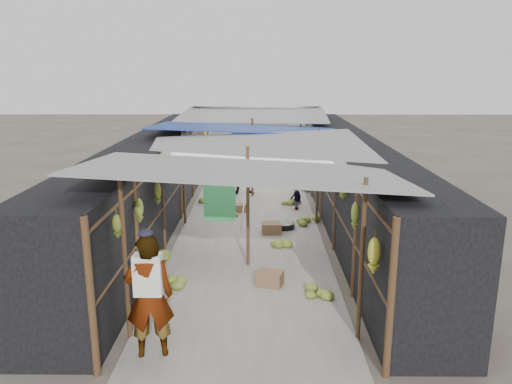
{
  "coord_description": "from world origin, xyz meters",
  "views": [
    {
      "loc": [
        0.26,
        -7.09,
        4.13
      ],
      "look_at": [
        0.16,
        4.57,
        1.25
      ],
      "focal_mm": 35.0,
      "sensor_mm": 36.0,
      "label": 1
    }
  ],
  "objects_px": {
    "black_basin": "(284,226)",
    "vendor_seated": "(296,197)",
    "crate_near": "(270,279)",
    "shopper_blue": "(247,167)",
    "vendor_elderly": "(149,297)"
  },
  "relations": [
    {
      "from": "black_basin",
      "to": "shopper_blue",
      "type": "distance_m",
      "value": 4.02
    },
    {
      "from": "black_basin",
      "to": "vendor_seated",
      "type": "xyz_separation_m",
      "value": [
        0.43,
        1.79,
        0.33
      ]
    },
    {
      "from": "black_basin",
      "to": "vendor_elderly",
      "type": "xyz_separation_m",
      "value": [
        -2.23,
        -6.06,
        0.86
      ]
    },
    {
      "from": "vendor_elderly",
      "to": "black_basin",
      "type": "bearing_deg",
      "value": -120.64
    },
    {
      "from": "shopper_blue",
      "to": "vendor_seated",
      "type": "height_order",
      "value": "shopper_blue"
    },
    {
      "from": "shopper_blue",
      "to": "vendor_seated",
      "type": "xyz_separation_m",
      "value": [
        1.51,
        -1.99,
        -0.51
      ]
    },
    {
      "from": "shopper_blue",
      "to": "black_basin",
      "type": "bearing_deg",
      "value": -87.32
    },
    {
      "from": "vendor_seated",
      "to": "black_basin",
      "type": "bearing_deg",
      "value": -40.17
    },
    {
      "from": "crate_near",
      "to": "shopper_blue",
      "type": "bearing_deg",
      "value": 111.36
    },
    {
      "from": "black_basin",
      "to": "vendor_elderly",
      "type": "bearing_deg",
      "value": -110.25
    },
    {
      "from": "crate_near",
      "to": "vendor_elderly",
      "type": "bearing_deg",
      "value": -109.65
    },
    {
      "from": "crate_near",
      "to": "vendor_seated",
      "type": "distance_m",
      "value": 5.46
    },
    {
      "from": "crate_near",
      "to": "black_basin",
      "type": "distance_m",
      "value": 3.62
    },
    {
      "from": "vendor_seated",
      "to": "shopper_blue",
      "type": "bearing_deg",
      "value": -169.47
    },
    {
      "from": "crate_near",
      "to": "shopper_blue",
      "type": "relative_size",
      "value": 0.26
    }
  ]
}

